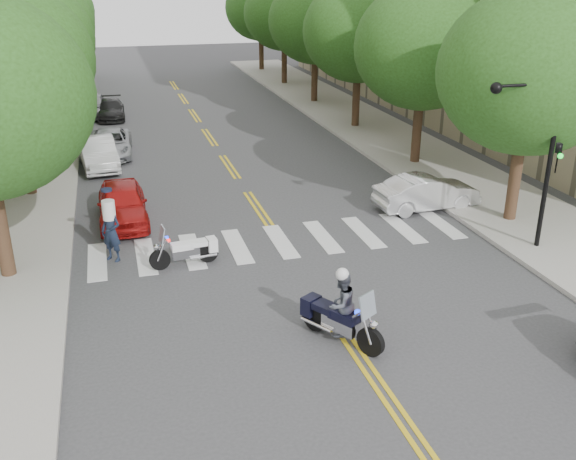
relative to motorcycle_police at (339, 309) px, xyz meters
name	(u,v)px	position (x,y,z in m)	size (l,w,h in m)	color
ground	(346,337)	(0.24, 0.11, -0.92)	(140.00, 140.00, 0.00)	#38383A
sidewalk_left	(31,148)	(-9.26, 22.11, -0.84)	(5.00, 60.00, 0.15)	#9E9991
sidewalk_right	(366,126)	(9.74, 22.11, -0.84)	(5.00, 60.00, 0.15)	#9E9991
tree_l_1	(11,61)	(-8.56, 14.11, 4.64)	(6.40, 6.40, 8.45)	#382316
tree_l_2	(29,40)	(-8.56, 22.11, 4.64)	(6.40, 6.40, 8.45)	#382316
tree_l_3	(41,27)	(-8.56, 30.11, 4.64)	(6.40, 6.40, 8.45)	#382316
tree_l_4	(49,18)	(-8.56, 38.11, 4.64)	(6.40, 6.40, 8.45)	#382316
tree_l_5	(55,11)	(-8.56, 46.11, 4.64)	(6.40, 6.40, 8.45)	#382316
tree_r_0	(530,72)	(9.04, 6.11, 4.64)	(6.40, 6.40, 8.45)	#382316
tree_r_1	(423,47)	(9.04, 14.11, 4.64)	(6.40, 6.40, 8.45)	#382316
tree_r_2	(359,31)	(9.04, 22.11, 4.64)	(6.40, 6.40, 8.45)	#382316
tree_r_3	(315,21)	(9.04, 30.11, 4.64)	(6.40, 6.40, 8.45)	#382316
tree_r_4	(284,13)	(9.04, 38.11, 4.64)	(6.40, 6.40, 8.45)	#382316
tree_r_5	(261,8)	(9.04, 46.11, 4.64)	(6.40, 6.40, 8.45)	#382316
traffic_signal_pole	(540,144)	(7.96, 3.60, 2.80)	(2.82, 0.42, 6.00)	black
motorcycle_police	(339,309)	(0.00, 0.00, 0.00)	(1.57, 2.30, 2.07)	black
motorcycle_parked	(190,250)	(-3.04, 5.59, -0.42)	(2.24, 0.67, 1.44)	black
officer_standing	(111,232)	(-5.41, 6.61, 0.07)	(0.72, 0.47, 1.98)	#151E31
convertible	(427,192)	(6.65, 8.23, -0.23)	(1.45, 4.17, 1.37)	silver
parked_car_a	(122,203)	(-4.96, 10.00, -0.17)	(1.77, 4.39, 1.50)	#A91412
parked_car_b	(98,153)	(-5.78, 17.58, -0.19)	(1.54, 4.41, 1.45)	silver
parked_car_c	(110,144)	(-5.21, 19.61, -0.28)	(2.13, 4.61, 1.28)	#939599
parked_car_d	(111,109)	(-4.96, 28.61, -0.32)	(1.67, 4.10, 1.19)	black
parked_car_e	(93,105)	(-6.06, 29.61, -0.20)	(1.70, 4.22, 1.44)	gray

